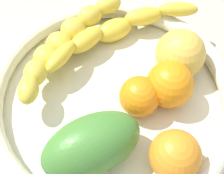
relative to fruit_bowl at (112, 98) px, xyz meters
The scene contains 9 objects.
kitchen_counter 4.07cm from the fruit_bowl, ahead, with size 120.00×120.00×3.00cm, color #B6A89B.
fruit_bowl is the anchor object (origin of this frame).
banana_draped_left 11.13cm from the fruit_bowl, 163.77° to the right, with size 20.49×18.49×5.04cm.
banana_draped_right 10.98cm from the fruit_bowl, 116.01° to the right, with size 23.49×9.75×5.66cm.
orange_front 8.51cm from the fruit_bowl, 112.20° to the left, with size 6.60×6.60×6.60cm, color orange.
orange_mid_left 4.81cm from the fruit_bowl, 82.82° to the left, with size 5.62×5.62×5.62cm, color orange.
orange_mid_right 12.87cm from the fruit_bowl, 57.69° to the left, with size 6.41×6.41×6.41cm, color orange.
mango_green 9.75cm from the fruit_bowl, ahead, with size 12.76×7.29×7.24cm, color #458533.
apple_yellow 11.69cm from the fruit_bowl, 138.49° to the left, with size 7.28×7.28×7.28cm, color #E8BB46.
Camera 1 is at (23.12, 8.59, 46.39)cm, focal length 53.09 mm.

